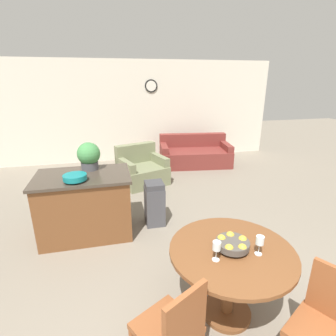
% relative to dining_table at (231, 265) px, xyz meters
% --- Properties ---
extents(wall_back, '(8.00, 0.09, 2.70)m').
position_rel_dining_table_xyz_m(wall_back, '(-0.28, 5.52, 0.77)').
color(wall_back, silver).
rests_on(wall_back, ground_plane).
extents(dining_table, '(1.14, 1.14, 0.75)m').
position_rel_dining_table_xyz_m(dining_table, '(0.00, 0.00, 0.00)').
color(dining_table, brown).
rests_on(dining_table, ground_plane).
extents(dining_chair_near_left, '(0.57, 0.57, 0.91)m').
position_rel_dining_table_xyz_m(dining_chair_near_left, '(-0.66, -0.45, -0.07)').
color(dining_chair_near_left, brown).
rests_on(dining_chair_near_left, ground_plane).
extents(dining_chair_near_right, '(0.57, 0.57, 0.91)m').
position_rel_dining_table_xyz_m(dining_chair_near_right, '(0.45, -0.66, -0.07)').
color(dining_chair_near_right, brown).
rests_on(dining_chair_near_right, ground_plane).
extents(fruit_bowl, '(0.30, 0.30, 0.12)m').
position_rel_dining_table_xyz_m(fruit_bowl, '(0.00, 0.00, 0.23)').
color(fruit_bowl, '#4C4742').
rests_on(fruit_bowl, dining_table).
extents(wine_glass_left, '(0.07, 0.07, 0.18)m').
position_rel_dining_table_xyz_m(wine_glass_left, '(-0.20, -0.10, 0.30)').
color(wine_glass_left, silver).
rests_on(wine_glass_left, dining_table).
extents(wine_glass_right, '(0.07, 0.07, 0.18)m').
position_rel_dining_table_xyz_m(wine_glass_right, '(0.19, -0.11, 0.30)').
color(wine_glass_right, silver).
rests_on(wine_glass_right, dining_table).
extents(kitchen_island, '(1.31, 0.84, 0.94)m').
position_rel_dining_table_xyz_m(kitchen_island, '(-1.41, 1.81, -0.11)').
color(kitchen_island, brown).
rests_on(kitchen_island, ground_plane).
extents(teal_bowl, '(0.30, 0.30, 0.09)m').
position_rel_dining_table_xyz_m(teal_bowl, '(-1.48, 1.58, 0.41)').
color(teal_bowl, '#147A7F').
rests_on(teal_bowl, kitchen_island).
extents(potted_plant, '(0.33, 0.33, 0.41)m').
position_rel_dining_table_xyz_m(potted_plant, '(-1.31, 2.04, 0.56)').
color(potted_plant, '#4C4C51').
rests_on(potted_plant, kitchen_island).
extents(trash_bin, '(0.29, 0.31, 0.71)m').
position_rel_dining_table_xyz_m(trash_bin, '(-0.38, 1.86, -0.23)').
color(trash_bin, '#47474C').
rests_on(trash_bin, ground_plane).
extents(couch, '(1.94, 1.21, 0.77)m').
position_rel_dining_table_xyz_m(couch, '(1.23, 4.63, -0.31)').
color(couch, maroon).
rests_on(couch, ground_plane).
extents(armchair, '(1.16, 1.12, 0.83)m').
position_rel_dining_table_xyz_m(armchair, '(-0.34, 3.65, -0.30)').
color(armchair, '#7A7F5B').
rests_on(armchair, ground_plane).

